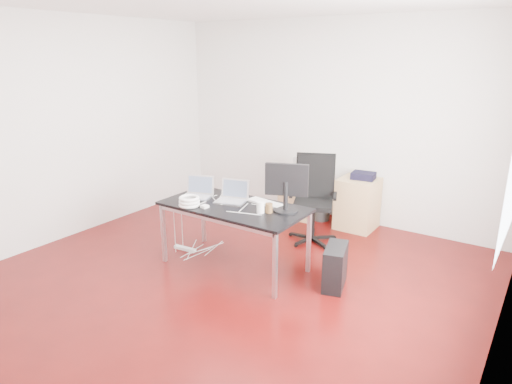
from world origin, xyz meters
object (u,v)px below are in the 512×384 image
Objects in this scene: office_chair at (314,194)px; filing_cabinet_left at (301,193)px; pc_tower at (335,267)px; desk at (234,210)px; filing_cabinet_right at (357,204)px.

office_chair is 0.91m from filing_cabinet_left.
office_chair reaches higher than pc_tower.
filing_cabinet_left is 2.16m from pc_tower.
office_chair is at bearing 73.91° from desk.
filing_cabinet_right reaches higher than pc_tower.
filing_cabinet_left is at bearing 95.78° from desk.
filing_cabinet_right is at bearing 0.00° from filing_cabinet_left.
office_chair reaches higher than filing_cabinet_left.
filing_cabinet_right is at bearing 70.21° from desk.
office_chair reaches higher than desk.
filing_cabinet_left and filing_cabinet_right have the same top height.
desk is at bearing 174.52° from pc_tower.
desk is 1.94m from filing_cabinet_left.
filing_cabinet_right is 1.56× the size of pc_tower.
filing_cabinet_right is (0.33, 0.68, -0.26)m from office_chair.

